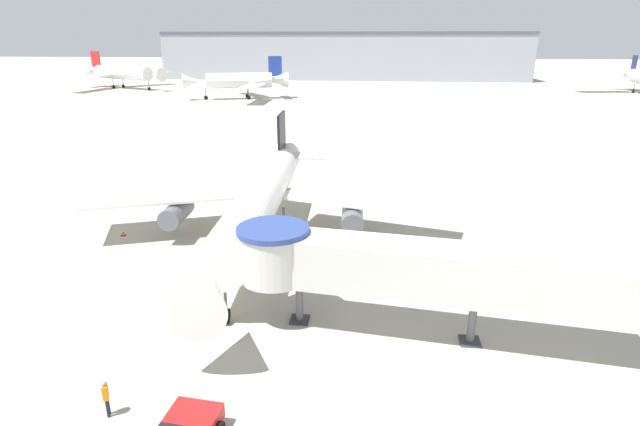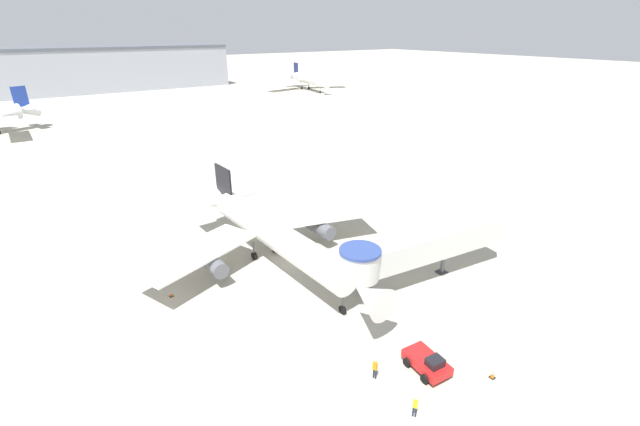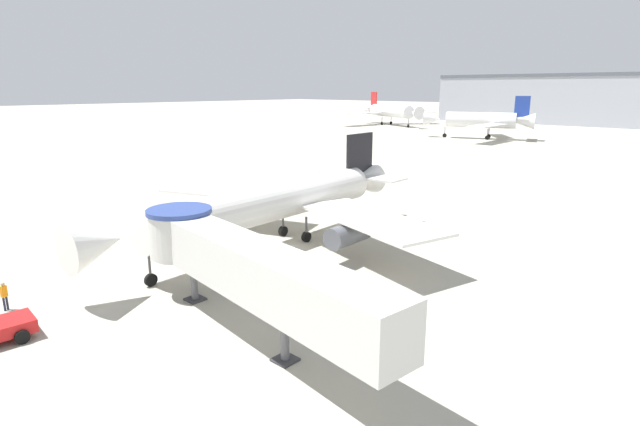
{
  "view_description": "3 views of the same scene",
  "coord_description": "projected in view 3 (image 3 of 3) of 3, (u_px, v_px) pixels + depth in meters",
  "views": [
    {
      "loc": [
        7.57,
        -36.15,
        15.67
      ],
      "look_at": [
        3.66,
        -2.36,
        3.74
      ],
      "focal_mm": 28.0,
      "sensor_mm": 36.0,
      "label": 1
    },
    {
      "loc": [
        -21.78,
        -38.15,
        25.17
      ],
      "look_at": [
        4.08,
        -0.94,
        5.54
      ],
      "focal_mm": 24.0,
      "sensor_mm": 36.0,
      "label": 2
    },
    {
      "loc": [
        29.4,
        -27.15,
        13.19
      ],
      "look_at": [
        4.5,
        -0.29,
        3.96
      ],
      "focal_mm": 28.0,
      "sensor_mm": 36.0,
      "label": 3
    }
  ],
  "objects": [
    {
      "name": "ground_plane",
      "position": [
        283.0,
        249.0,
        41.91
      ],
      "size": [
        800.0,
        800.0,
        0.0
      ],
      "primitive_type": "plane",
      "color": "#A8A393"
    },
    {
      "name": "jet_bridge",
      "position": [
        237.0,
        261.0,
        26.94
      ],
      "size": [
        20.6,
        5.49,
        5.74
      ],
      "rotation": [
        0.0,
        0.0,
        -0.12
      ],
      "color": "silver",
      "rests_on": "ground_plane"
    },
    {
      "name": "background_jet_red_tail",
      "position": [
        390.0,
        111.0,
        179.6
      ],
      "size": [
        34.14,
        37.13,
        11.62
      ],
      "rotation": [
        0.0,
        0.0,
        1.13
      ],
      "color": "white",
      "rests_on": "ground_plane"
    },
    {
      "name": "traffic_cone_port_wing",
      "position": [
        198.0,
        217.0,
        51.07
      ],
      "size": [
        0.36,
        0.36,
        0.61
      ],
      "color": "black",
      "rests_on": "ground_plane"
    },
    {
      "name": "background_jet_blue_tail",
      "position": [
        483.0,
        120.0,
        131.19
      ],
      "size": [
        27.87,
        31.06,
        11.17
      ],
      "rotation": [
        0.0,
        0.0,
        -1.23
      ],
      "color": "white",
      "rests_on": "ground_plane"
    },
    {
      "name": "ground_crew_wing_walker",
      "position": [
        4.0,
        294.0,
        30.16
      ],
      "size": [
        0.31,
        0.4,
        1.83
      ],
      "rotation": [
        0.0,
        0.0,
        5.06
      ],
      "color": "#1E2338",
      "rests_on": "ground_plane"
    },
    {
      "name": "main_airplane",
      "position": [
        277.0,
        202.0,
        42.35
      ],
      "size": [
        30.87,
        32.24,
        8.73
      ],
      "rotation": [
        0.0,
        0.0,
        0.05
      ],
      "color": "white",
      "rests_on": "ground_plane"
    }
  ]
}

